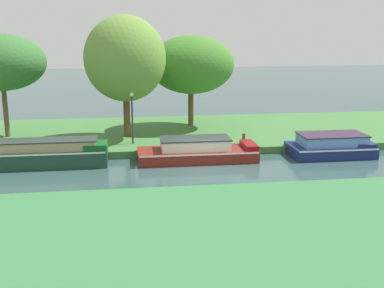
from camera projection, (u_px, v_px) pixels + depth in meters
ground_plane at (205, 167)px, 24.16m from camera, size 120.00×120.00×0.00m
riverbank_far at (188, 133)px, 30.85m from camera, size 72.00×10.00×0.40m
riverbank_near at (251, 239)px, 15.45m from camera, size 72.00×10.00×0.40m
maroon_barge at (198, 151)px, 25.17m from camera, size 6.22×2.08×1.22m
forest_narrowboat at (41, 154)px, 24.10m from camera, size 7.01×1.72×1.37m
navy_cruiser at (332, 146)px, 26.13m from camera, size 4.46×2.40×1.21m
willow_tree_left at (1, 63)px, 27.89m from camera, size 5.20×4.49×6.08m
willow_tree_centre at (125, 59)px, 27.71m from camera, size 4.73×4.71×7.14m
willow_tree_right at (192, 65)px, 31.00m from camera, size 5.51×4.77×5.93m
lamp_post at (132, 112)px, 26.84m from camera, size 0.24×0.24×2.91m
mooring_post_near at (244, 140)px, 26.58m from camera, size 0.17×0.17×0.71m
mooring_post_far at (162, 143)px, 25.99m from camera, size 0.16×0.16×0.61m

